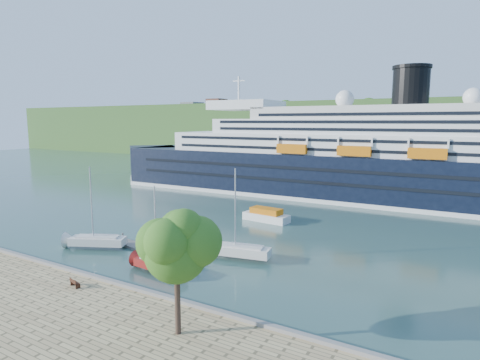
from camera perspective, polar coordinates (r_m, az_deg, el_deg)
name	(u,v)px	position (r m, az deg, el deg)	size (l,w,h in m)	color
ground	(85,283)	(44.60, -21.19, -13.55)	(400.00, 400.00, 0.00)	#2D504B
far_hillside	(381,132)	(173.54, 19.45, 6.48)	(400.00, 50.00, 24.00)	#345421
quay_coping	(83,273)	(44.08, -21.47, -12.23)	(220.00, 0.50, 0.30)	slate
cruise_ship	(343,135)	(87.14, 14.50, 6.23)	(119.27, 17.37, 26.78)	black
park_bench	(75,282)	(41.25, -22.39, -13.30)	(1.34, 0.55, 0.86)	#492414
promenade_tree	(177,267)	(29.28, -8.99, -12.08)	(6.08, 6.08, 10.07)	#2E5D18
floating_pontoon	(148,250)	(52.48, -12.94, -9.66)	(15.87, 1.94, 0.35)	gray
sailboat_white_near	(96,210)	(54.02, -19.79, -4.08)	(7.81, 2.17, 10.09)	silver
sailboat_red	(159,233)	(43.62, -11.46, -7.35)	(7.02, 1.95, 9.06)	maroon
sailboat_white_far	(240,217)	(46.89, -0.02, -5.26)	(8.01, 2.22, 10.35)	silver
tender_launch	(266,215)	(65.98, 3.75, -4.92)	(7.85, 2.69, 2.17)	#D06A0C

